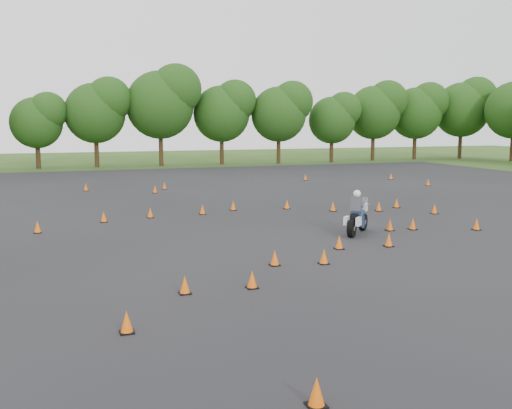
{
  "coord_description": "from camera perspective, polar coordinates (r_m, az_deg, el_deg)",
  "views": [
    {
      "loc": [
        -7.18,
        -16.49,
        4.35
      ],
      "look_at": [
        0.0,
        4.0,
        1.2
      ],
      "focal_mm": 40.0,
      "sensor_mm": 36.0,
      "label": 1
    }
  ],
  "objects": [
    {
      "name": "asphalt_pad",
      "position": [
        24.0,
        -1.58,
        -2.18
      ],
      "size": [
        62.0,
        62.0,
        0.0
      ],
      "primitive_type": "plane",
      "color": "black",
      "rests_on": "ground"
    },
    {
      "name": "traffic_cones",
      "position": [
        22.92,
        -1.62,
        -2.1
      ],
      "size": [
        36.5,
        33.19,
        0.45
      ],
      "color": "#FF630A",
      "rests_on": "asphalt_pad"
    },
    {
      "name": "ground",
      "position": [
        18.5,
        4.12,
        -5.36
      ],
      "size": [
        140.0,
        140.0,
        0.0
      ],
      "primitive_type": "plane",
      "color": "#2D5119",
      "rests_on": "ground"
    },
    {
      "name": "treeline",
      "position": [
        52.14,
        -7.92,
        8.4
      ],
      "size": [
        87.18,
        32.44,
        10.47
      ],
      "color": "#1E4213",
      "rests_on": "ground"
    },
    {
      "name": "rider_grey",
      "position": [
        22.61,
        10.16,
        -0.71
      ],
      "size": [
        2.09,
        2.08,
        1.74
      ],
      "primitive_type": null,
      "rotation": [
        0.0,
        0.0,
        0.78
      ],
      "color": "#414449",
      "rests_on": "ground"
    }
  ]
}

